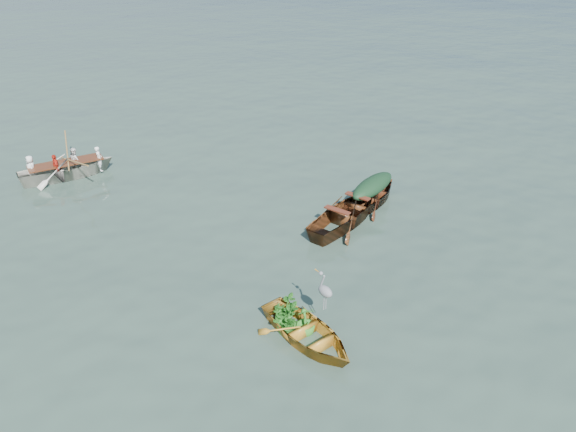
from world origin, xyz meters
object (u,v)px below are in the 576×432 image
yellow_dinghy (307,341)px  green_tarp_boat (371,205)px  open_wooden_boat (347,223)px  rowed_boat (69,178)px  heron (325,297)px

yellow_dinghy → green_tarp_boat: bearing=31.2°
green_tarp_boat → open_wooden_boat: open_wooden_boat is taller
open_wooden_boat → green_tarp_boat: bearing=-89.3°
rowed_boat → heron: 11.78m
yellow_dinghy → open_wooden_boat: open_wooden_boat is taller
open_wooden_boat → rowed_boat: 10.00m
green_tarp_boat → rowed_boat: rowed_boat is taller
yellow_dinghy → green_tarp_boat: (5.71, 3.72, 0.00)m
rowed_boat → yellow_dinghy: bearing=-166.4°
heron → open_wooden_boat: bearing=39.2°
rowed_boat → open_wooden_boat: bearing=-139.1°
rowed_boat → green_tarp_boat: bearing=-131.4°
yellow_dinghy → rowed_boat: 11.75m
yellow_dinghy → heron: size_ratio=3.49×
open_wooden_boat → rowed_boat: size_ratio=1.04×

